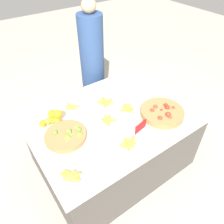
{
  "coord_description": "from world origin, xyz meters",
  "views": [
    {
      "loc": [
        -0.92,
        -1.3,
        2.13
      ],
      "look_at": [
        0.0,
        0.0,
        0.76
      ],
      "focal_mm": 35.0,
      "sensor_mm": 36.0,
      "label": 1
    }
  ],
  "objects": [
    {
      "name": "banana_bunch_middle_right",
      "position": [
        0.18,
        -0.02,
        0.74
      ],
      "size": [
        0.19,
        0.15,
        0.06
      ],
      "color": "yellow",
      "rests_on": "market_table"
    },
    {
      "name": "price_sign",
      "position": [
        0.1,
        -0.31,
        0.76
      ],
      "size": [
        0.15,
        0.03,
        0.09
      ],
      "rotation": [
        0.0,
        0.0,
        0.18
      ],
      "color": "red",
      "rests_on": "market_table"
    },
    {
      "name": "banana_bunch_front_right",
      "position": [
        0.06,
        0.2,
        0.74
      ],
      "size": [
        0.19,
        0.15,
        0.06
      ],
      "color": "yellow",
      "rests_on": "market_table"
    },
    {
      "name": "banana_bunch_back_center",
      "position": [
        -0.08,
        -0.05,
        0.74
      ],
      "size": [
        0.13,
        0.15,
        0.06
      ],
      "color": "yellow",
      "rests_on": "market_table"
    },
    {
      "name": "banana_bunch_front_left",
      "position": [
        -0.64,
        -0.39,
        0.74
      ],
      "size": [
        0.15,
        0.17,
        0.05
      ],
      "color": "yellow",
      "rests_on": "market_table"
    },
    {
      "name": "vendor_person",
      "position": [
        0.31,
        0.87,
        0.73
      ],
      "size": [
        0.29,
        0.29,
        1.57
      ],
      "color": "navy",
      "rests_on": "ground_plane"
    },
    {
      "name": "banana_bunch_middle_left",
      "position": [
        -0.26,
        0.34,
        0.73
      ],
      "size": [
        0.16,
        0.16,
        0.03
      ],
      "color": "yellow",
      "rests_on": "market_table"
    },
    {
      "name": "orange_pile",
      "position": [
        -0.5,
        0.24,
        0.78
      ],
      "size": [
        0.22,
        0.12,
        0.14
      ],
      "color": "orange",
      "rests_on": "market_table"
    },
    {
      "name": "ground_plane",
      "position": [
        0.0,
        0.0,
        0.0
      ],
      "size": [
        12.0,
        12.0,
        0.0
      ],
      "primitive_type": "plane",
      "color": "#ADA599"
    },
    {
      "name": "tomato_basket",
      "position": [
        0.41,
        -0.27,
        0.75
      ],
      "size": [
        0.42,
        0.42,
        0.1
      ],
      "color": "olive",
      "rests_on": "market_table"
    },
    {
      "name": "lime_bowl",
      "position": [
        -0.49,
        -0.01,
        0.74
      ],
      "size": [
        0.36,
        0.36,
        0.09
      ],
      "color": "olive",
      "rests_on": "market_table"
    },
    {
      "name": "market_table",
      "position": [
        0.0,
        0.0,
        0.36
      ],
      "size": [
        1.59,
        1.2,
        0.71
      ],
      "color": "#4C4742",
      "rests_on": "ground_plane"
    },
    {
      "name": "metal_bowl",
      "position": [
        0.49,
        0.15,
        0.76
      ],
      "size": [
        0.34,
        0.34,
        0.09
      ],
      "color": "silver",
      "rests_on": "market_table"
    },
    {
      "name": "banana_bunch_front_center",
      "position": [
        -0.11,
        -0.39,
        0.74
      ],
      "size": [
        0.17,
        0.16,
        0.06
      ],
      "color": "yellow",
      "rests_on": "market_table"
    }
  ]
}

